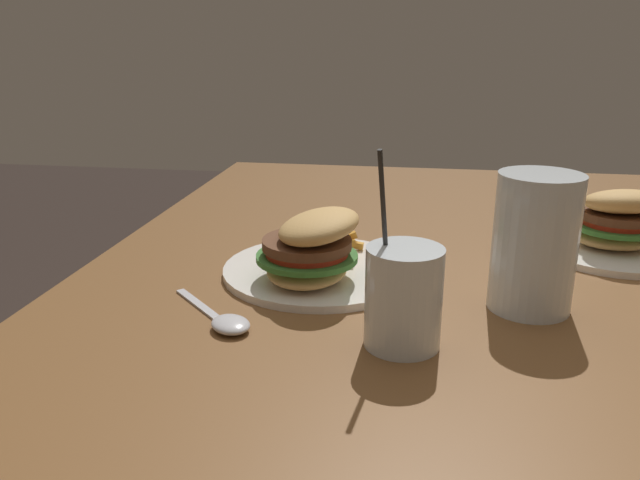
% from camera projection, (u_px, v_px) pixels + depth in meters
% --- Properties ---
extents(dining_table, '(1.28, 1.06, 0.77)m').
position_uv_depth(dining_table, '(462.00, 333.00, 0.93)').
color(dining_table, brown).
rests_on(dining_table, ground_plane).
extents(meal_plate_near, '(0.26, 0.26, 0.11)m').
position_uv_depth(meal_plate_near, '(315.00, 255.00, 0.81)').
color(meal_plate_near, white).
rests_on(meal_plate_near, dining_table).
extents(beer_glass, '(0.10, 0.10, 0.16)m').
position_uv_depth(beer_glass, '(534.00, 245.00, 0.71)').
color(beer_glass, silver).
rests_on(beer_glass, dining_table).
extents(juice_glass, '(0.08, 0.08, 0.21)m').
position_uv_depth(juice_glass, '(403.00, 302.00, 0.64)').
color(juice_glass, silver).
rests_on(juice_glass, dining_table).
extents(spoon, '(0.13, 0.13, 0.01)m').
position_uv_depth(spoon, '(227.00, 322.00, 0.69)').
color(spoon, silver).
rests_on(spoon, dining_table).
extents(meal_plate_far, '(0.22, 0.22, 0.11)m').
position_uv_depth(meal_plate_far, '(617.00, 229.00, 0.91)').
color(meal_plate_far, white).
rests_on(meal_plate_far, dining_table).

